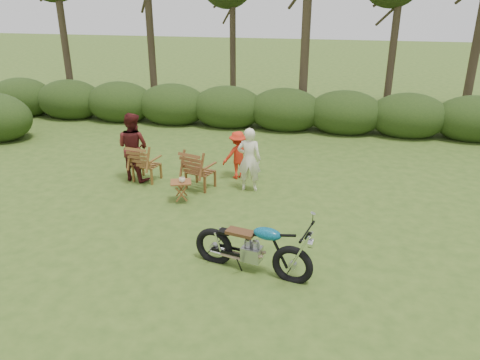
% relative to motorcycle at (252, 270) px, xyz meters
% --- Properties ---
extents(ground, '(80.00, 80.00, 0.00)m').
position_rel_motorcycle_xyz_m(ground, '(-0.42, -0.15, 0.00)').
color(ground, '#344E1A').
rests_on(ground, ground).
extents(tree_line, '(22.52, 11.62, 8.14)m').
position_rel_motorcycle_xyz_m(tree_line, '(0.08, 9.59, 3.81)').
color(tree_line, '#3A2F1F').
rests_on(tree_line, ground).
extents(motorcycle, '(2.14, 1.21, 1.15)m').
position_rel_motorcycle_xyz_m(motorcycle, '(0.00, 0.00, 0.00)').
color(motorcycle, '#0D89B5').
rests_on(motorcycle, ground).
extents(lawn_chair_right, '(0.85, 0.85, 0.99)m').
position_rel_motorcycle_xyz_m(lawn_chair_right, '(-1.83, 3.29, 0.00)').
color(lawn_chair_right, '#5B3216').
rests_on(lawn_chair_right, ground).
extents(lawn_chair_left, '(0.77, 0.77, 0.97)m').
position_rel_motorcycle_xyz_m(lawn_chair_left, '(-3.28, 3.49, 0.00)').
color(lawn_chair_left, brown).
rests_on(lawn_chair_left, ground).
extents(side_table, '(0.58, 0.53, 0.49)m').
position_rel_motorcycle_xyz_m(side_table, '(-2.04, 2.44, 0.24)').
color(side_table, brown).
rests_on(side_table, ground).
extents(cup, '(0.17, 0.17, 0.11)m').
position_rel_motorcycle_xyz_m(cup, '(-2.00, 2.41, 0.54)').
color(cup, beige).
rests_on(cup, side_table).
extents(adult_a, '(0.58, 0.40, 1.53)m').
position_rel_motorcycle_xyz_m(adult_a, '(-0.67, 3.40, 0.00)').
color(adult_a, beige).
rests_on(adult_a, ground).
extents(adult_b, '(0.98, 0.85, 1.71)m').
position_rel_motorcycle_xyz_m(adult_b, '(-3.60, 3.50, 0.00)').
color(adult_b, '#4C1615').
rests_on(adult_b, ground).
extents(child, '(0.91, 0.81, 1.22)m').
position_rel_motorcycle_xyz_m(child, '(-1.08, 4.09, 0.00)').
color(child, red).
rests_on(child, ground).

